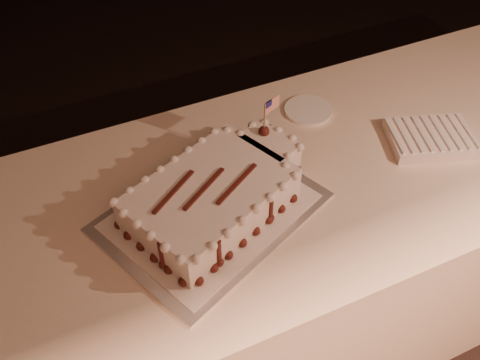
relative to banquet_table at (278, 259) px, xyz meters
name	(u,v)px	position (x,y,z in m)	size (l,w,h in m)	color
banquet_table	(278,259)	(0.00, 0.00, 0.00)	(2.40, 0.80, 0.75)	beige
cake_board	(211,212)	(-0.23, -0.03, 0.38)	(0.52, 0.39, 0.01)	white
doily	(211,211)	(-0.23, -0.03, 0.38)	(0.46, 0.35, 0.00)	silver
sheet_cake	(218,192)	(-0.20, -0.02, 0.43)	(0.51, 0.39, 0.19)	white
napkin_stack	(430,138)	(0.44, -0.05, 0.39)	(0.28, 0.24, 0.04)	white
side_plate	(308,110)	(0.19, 0.22, 0.38)	(0.14, 0.14, 0.01)	white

